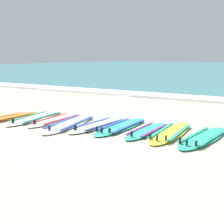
{
  "coord_description": "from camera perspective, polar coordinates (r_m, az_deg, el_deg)",
  "views": [
    {
      "loc": [
        4.48,
        -6.61,
        1.78
      ],
      "look_at": [
        -0.07,
        0.78,
        0.25
      ],
      "focal_mm": 52.92,
      "sensor_mm": 36.0,
      "label": 1
    }
  ],
  "objects": [
    {
      "name": "surfboard_2",
      "position": [
        8.99,
        -9.66,
        -1.33
      ],
      "size": [
        0.67,
        2.2,
        0.18
      ],
      "color": "white",
      "rests_on": "ground"
    },
    {
      "name": "ground_plane",
      "position": [
        8.18,
        -2.46,
        -2.57
      ],
      "size": [
        80.0,
        80.0,
        0.0
      ],
      "primitive_type": "plane",
      "color": "#B7AD93"
    },
    {
      "name": "surfboard_7",
      "position": [
        7.54,
        10.09,
        -3.52
      ],
      "size": [
        0.8,
        2.43,
        0.18
      ],
      "color": "yellow",
      "rests_on": "ground"
    },
    {
      "name": "surfboard_3",
      "position": [
        8.45,
        -7.35,
        -1.98
      ],
      "size": [
        1.15,
        2.63,
        0.18
      ],
      "color": "white",
      "rests_on": "ground"
    },
    {
      "name": "surfboard_4",
      "position": [
        8.22,
        -2.37,
        -2.25
      ],
      "size": [
        0.67,
        2.28,
        0.18
      ],
      "color": "silver",
      "rests_on": "ground"
    },
    {
      "name": "wave_foam_strip",
      "position": [
        13.54,
        12.04,
        2.45
      ],
      "size": [
        80.0,
        1.29,
        0.11
      ],
      "primitive_type": "cube",
      "color": "white",
      "rests_on": "ground"
    },
    {
      "name": "surfboard_6",
      "position": [
        7.66,
        6.1,
        -3.21
      ],
      "size": [
        0.56,
        2.06,
        0.18
      ],
      "color": "#2DB793",
      "rests_on": "ground"
    },
    {
      "name": "surfboard_5",
      "position": [
        8.06,
        1.61,
        -2.49
      ],
      "size": [
        0.68,
        2.38,
        0.18
      ],
      "color": "#2DB793",
      "rests_on": "ground"
    },
    {
      "name": "surfboard_1",
      "position": [
        9.37,
        -13.06,
        -0.98
      ],
      "size": [
        0.94,
        2.46,
        0.18
      ],
      "color": "white",
      "rests_on": "ground"
    },
    {
      "name": "surfboard_8",
      "position": [
        7.26,
        15.55,
        -4.26
      ],
      "size": [
        0.73,
        2.37,
        0.18
      ],
      "color": "#2DB793",
      "rests_on": "ground"
    },
    {
      "name": "surfboard_0",
      "position": [
        9.63,
        -17.17,
        -0.88
      ],
      "size": [
        0.53,
        2.04,
        0.18
      ],
      "color": "orange",
      "rests_on": "ground"
    }
  ]
}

